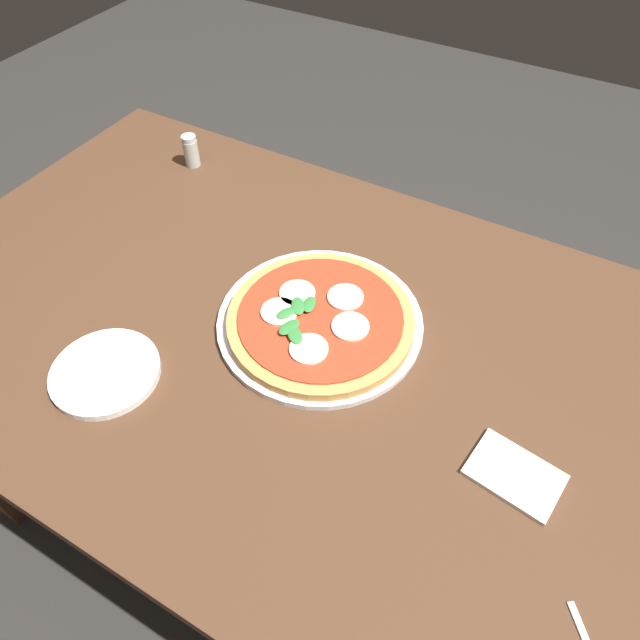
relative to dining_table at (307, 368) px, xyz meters
The scene contains 7 objects.
ground_plane 0.67m from the dining_table, ahead, with size 6.00×6.00×0.00m, color #2D2B28.
dining_table is the anchor object (origin of this frame).
serving_tray 0.11m from the dining_table, 79.17° to the left, with size 0.37×0.37×0.01m, color silver.
pizza 0.12m from the dining_table, 67.17° to the left, with size 0.33×0.33×0.03m.
plate_white 0.36m from the dining_table, 136.46° to the right, with size 0.18×0.18×0.01m, color white.
napkin 0.42m from the dining_table, 11.24° to the right, with size 0.13×0.09×0.01m, color white.
pepper_shaker 0.61m from the dining_table, 146.86° to the left, with size 0.04×0.04×0.08m.
Camera 1 is at (0.34, -0.55, 1.55)m, focal length 32.12 mm.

